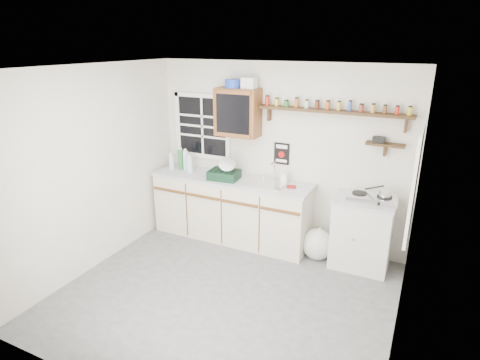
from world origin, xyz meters
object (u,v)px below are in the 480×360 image
right_cabinet (362,233)px  upper_cabinet (238,112)px  dish_rack (225,172)px  hotplate (372,198)px  main_cabinet (231,208)px  spice_shelf (332,110)px

right_cabinet → upper_cabinet: upper_cabinet is taller
upper_cabinet → dish_rack: 0.84m
upper_cabinet → dish_rack: upper_cabinet is taller
dish_rack → hotplate: (1.96, 0.08, -0.07)m
dish_rack → upper_cabinet: bearing=62.2°
dish_rack → main_cabinet: bearing=47.7°
main_cabinet → hotplate: 1.97m
right_cabinet → upper_cabinet: (-1.80, 0.12, 1.37)m
main_cabinet → right_cabinet: (1.83, 0.03, -0.01)m
main_cabinet → hotplate: (1.90, 0.01, 0.49)m
right_cabinet → spice_shelf: bearing=160.8°
upper_cabinet → hotplate: (1.87, -0.14, -0.88)m
main_cabinet → spice_shelf: size_ratio=1.21×
main_cabinet → right_cabinet: 1.84m
main_cabinet → upper_cabinet: size_ratio=3.55×
right_cabinet → upper_cabinet: 2.26m
upper_cabinet → hotplate: size_ratio=1.06×
upper_cabinet → dish_rack: size_ratio=1.49×
right_cabinet → dish_rack: bearing=-177.0°
spice_shelf → main_cabinet: bearing=-170.7°
spice_shelf → dish_rack: bearing=-168.1°
main_cabinet → upper_cabinet: bearing=76.3°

